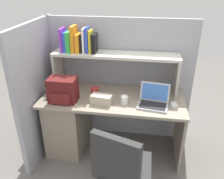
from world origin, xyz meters
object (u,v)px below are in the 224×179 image
computer_mouse (174,105)px  office_chair (123,179)px  backpack (63,90)px  snack_canister (95,92)px  tissue_box (101,99)px  paper_cup (124,100)px  laptop (154,101)px

computer_mouse → office_chair: bearing=-127.5°
backpack → office_chair: 1.11m
computer_mouse → snack_canister: bearing=168.6°
tissue_box → office_chair: (0.32, -0.68, -0.39)m
office_chair → tissue_box: bearing=-46.7°
tissue_box → snack_canister: snack_canister is taller
tissue_box → paper_cup: bearing=16.3°
backpack → office_chair: (0.74, -0.68, -0.46)m
computer_mouse → office_chair: size_ratio=0.11×
computer_mouse → tissue_box: 0.77m
paper_cup → snack_canister: snack_canister is taller
laptop → backpack: bearing=-176.7°
backpack → snack_canister: 0.35m
computer_mouse → office_chair: (-0.45, -0.74, -0.35)m
laptop → tissue_box: (-0.55, -0.06, -0.00)m
laptop → snack_canister: 0.66m
computer_mouse → tissue_box: tissue_box is taller
tissue_box → laptop: bearing=13.9°
laptop → computer_mouse: (0.22, -0.00, -0.03)m
snack_canister → backpack: bearing=-157.2°
backpack → computer_mouse: size_ratio=2.88×
snack_canister → office_chair: size_ratio=0.13×
backpack → computer_mouse: backpack is taller
tissue_box → snack_canister: (-0.10, 0.13, 0.01)m
backpack → computer_mouse: (1.19, 0.05, -0.11)m
paper_cup → office_chair: size_ratio=0.10×
paper_cup → office_chair: office_chair is taller
tissue_box → backpack: bearing=-171.8°
backpack → snack_canister: (0.32, 0.13, -0.07)m
backpack → paper_cup: size_ratio=3.28×
computer_mouse → office_chair: office_chair is taller
tissue_box → office_chair: bearing=-57.2°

